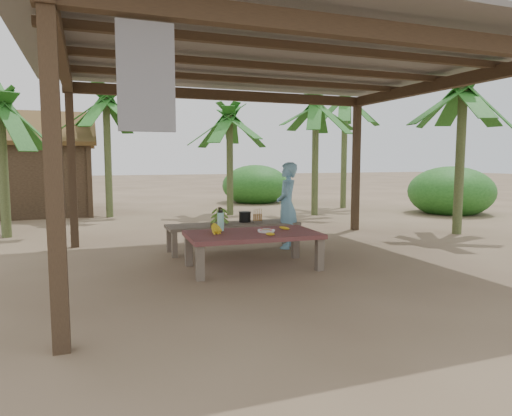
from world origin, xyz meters
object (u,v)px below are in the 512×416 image
object	(u,v)px
work_table	(253,237)
water_flask	(221,221)
bench	(234,227)
cooking_pot	(245,217)
woman	(287,205)
plate	(266,231)
ripe_banana_bunch	(212,228)

from	to	relation	value
work_table	water_flask	world-z (taller)	water_flask
bench	water_flask	world-z (taller)	water_flask
bench	water_flask	distance (m)	1.14
water_flask	cooking_pot	xyz separation A→B (m)	(0.74, 1.10, -0.11)
woman	cooking_pot	bearing A→B (deg)	-78.57
cooking_pot	work_table	bearing A→B (deg)	-104.78
plate	woman	xyz separation A→B (m)	(0.86, 1.21, 0.21)
water_flask	cooking_pot	size ratio (longest dim) A/B	1.69
work_table	water_flask	size ratio (longest dim) A/B	5.50
ripe_banana_bunch	cooking_pot	distance (m)	1.57
work_table	cooking_pot	xyz separation A→B (m)	(0.37, 1.40, 0.10)
cooking_pot	woman	distance (m)	0.74
water_flask	woman	bearing A→B (deg)	31.76
bench	cooking_pot	size ratio (longest dim) A/B	11.12
bench	cooking_pot	xyz separation A→B (m)	(0.23, 0.10, 0.14)
plate	woman	size ratio (longest dim) A/B	0.16
water_flask	woman	distance (m)	1.67
bench	water_flask	xyz separation A→B (m)	(-0.51, -0.99, 0.25)
ripe_banana_bunch	plate	world-z (taller)	ripe_banana_bunch
ripe_banana_bunch	water_flask	xyz separation A→B (m)	(0.18, 0.17, 0.06)
bench	woman	size ratio (longest dim) A/B	1.51
work_table	cooking_pot	bearing A→B (deg)	77.52
ripe_banana_bunch	woman	world-z (taller)	woman
work_table	woman	world-z (taller)	woman
plate	bench	bearing A→B (deg)	92.37
water_flask	bench	bearing A→B (deg)	63.03
bench	woman	xyz separation A→B (m)	(0.91, -0.11, 0.33)
water_flask	woman	size ratio (longest dim) A/B	0.23
work_table	woman	distance (m)	1.60
plate	water_flask	xyz separation A→B (m)	(-0.56, 0.33, 0.12)
bench	cooking_pot	world-z (taller)	cooking_pot
plate	ripe_banana_bunch	bearing A→B (deg)	167.92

